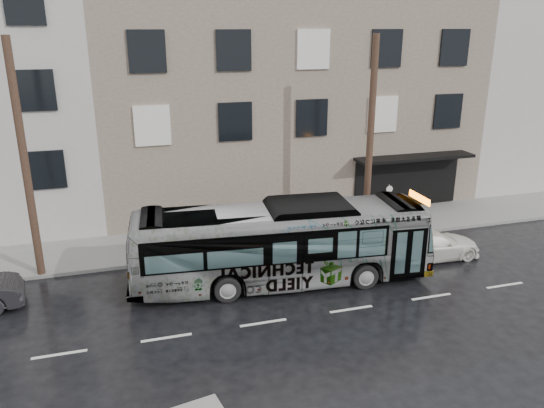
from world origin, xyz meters
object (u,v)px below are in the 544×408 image
Objects in this scene: sign_post at (387,209)px; utility_pole_front at (370,141)px; utility_pole_rear at (25,163)px; bus at (281,244)px; white_sedan at (430,244)px.

utility_pole_front is at bearing 180.00° from sign_post.
bus is at bearing -18.92° from utility_pole_rear.
utility_pole_front is 6.65m from bus.
utility_pole_front is 3.75× the size of sign_post.
utility_pole_front reaches higher than bus.
sign_post is 0.21× the size of bus.
bus is (-5.05, -3.07, -3.06)m from utility_pole_front.
sign_post is at bearing 0.00° from utility_pole_rear.
utility_pole_rear is at bearing 180.00° from utility_pole_front.
utility_pole_rear is 0.79× the size of bus.
white_sedan is (1.70, -2.76, -4.02)m from utility_pole_front.
bus is at bearing -153.48° from sign_post.
white_sedan is (6.74, 0.31, -0.96)m from bus.
utility_pole_rear is 9.95m from bus.
sign_post is 2.91m from white_sedan.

